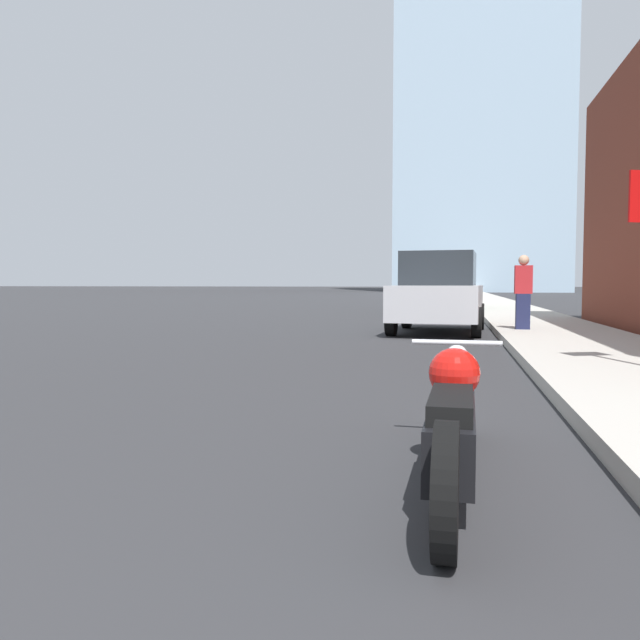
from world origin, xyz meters
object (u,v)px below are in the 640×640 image
object	(u,v)px
motorcycle	(453,419)
parked_car_silver	(439,294)
parked_car_green	(446,290)
pedestrian	(523,292)

from	to	relation	value
motorcycle	parked_car_silver	world-z (taller)	parked_car_silver
parked_car_green	pedestrian	distance (m)	11.73
motorcycle	parked_car_silver	size ratio (longest dim) A/B	0.66
motorcycle	pedestrian	bearing A→B (deg)	83.36
motorcycle	parked_car_silver	bearing A→B (deg)	93.14
parked_car_green	pedestrian	world-z (taller)	parked_car_green
parked_car_green	pedestrian	xyz separation A→B (m)	(1.70, -11.60, 0.08)
pedestrian	parked_car_green	bearing A→B (deg)	98.33
motorcycle	parked_car_green	size ratio (longest dim) A/B	0.59
parked_car_silver	parked_car_green	size ratio (longest dim) A/B	0.91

